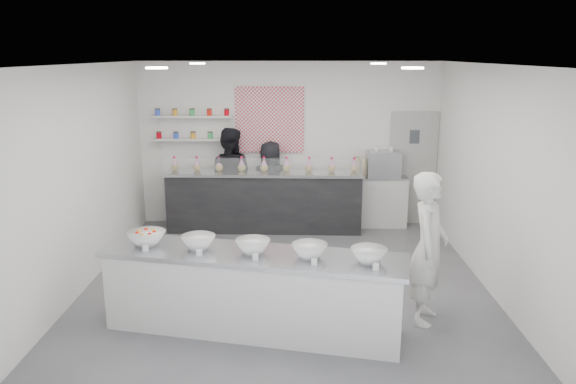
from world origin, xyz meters
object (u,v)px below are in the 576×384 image
object	(u,v)px
espresso_ledge	(372,201)
espresso_machine	(383,164)
woman_prep	(428,248)
staff_left	(229,178)
prep_counter	(253,292)
back_bar	(264,201)
staff_right	(271,184)

from	to	relation	value
espresso_ledge	espresso_machine	xyz separation A→B (m)	(0.17, 0.00, 0.70)
woman_prep	staff_left	distance (m)	4.69
espresso_ledge	staff_left	xyz separation A→B (m)	(-2.64, -0.04, 0.45)
espresso_machine	woman_prep	distance (m)	3.81
prep_counter	back_bar	size ratio (longest dim) A/B	0.99
espresso_machine	staff_left	bearing A→B (deg)	-179.27
espresso_ledge	woman_prep	size ratio (longest dim) A/B	0.69
woman_prep	staff_left	xyz separation A→B (m)	(-2.78, 3.77, 0.01)
prep_counter	staff_right	distance (m)	4.07
woman_prep	staff_right	bearing A→B (deg)	48.17
prep_counter	woman_prep	world-z (taller)	woman_prep
prep_counter	espresso_machine	size ratio (longest dim) A/B	5.78
back_bar	espresso_machine	size ratio (longest dim) A/B	5.83
espresso_machine	staff_left	size ratio (longest dim) A/B	0.33
prep_counter	woman_prep	bearing A→B (deg)	19.82
woman_prep	staff_left	world-z (taller)	staff_left
back_bar	espresso_ledge	bearing A→B (deg)	9.29
espresso_ledge	espresso_machine	world-z (taller)	espresso_machine
back_bar	prep_counter	bearing A→B (deg)	-87.61
prep_counter	woman_prep	xyz separation A→B (m)	(2.04, 0.29, 0.44)
back_bar	espresso_machine	world-z (taller)	espresso_machine
espresso_ledge	espresso_machine	distance (m)	0.72
back_bar	staff_left	xyz separation A→B (m)	(-0.66, 0.25, 0.38)
woman_prep	staff_left	bearing A→B (deg)	56.42
staff_left	staff_right	world-z (taller)	staff_left
prep_counter	espresso_ledge	xyz separation A→B (m)	(1.90, 4.09, -0.01)
prep_counter	staff_right	bearing A→B (deg)	101.56
prep_counter	staff_left	distance (m)	4.15
prep_counter	espresso_ledge	distance (m)	4.51
back_bar	espresso_ledge	distance (m)	2.01
espresso_machine	staff_right	distance (m)	2.09
espresso_machine	staff_left	xyz separation A→B (m)	(-2.81, -0.04, -0.25)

